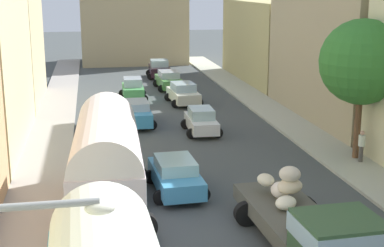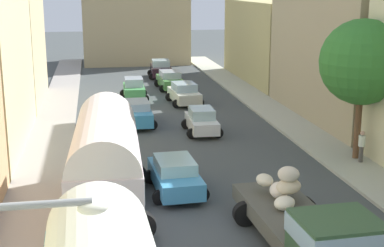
# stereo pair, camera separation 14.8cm
# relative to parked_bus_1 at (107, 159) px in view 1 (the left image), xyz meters

# --- Properties ---
(ground_plane) EXTENTS (154.00, 154.00, 0.00)m
(ground_plane) POSITION_rel_parked_bus_1_xyz_m (4.43, 10.57, -2.15)
(ground_plane) COLOR #414747
(sidewalk_left) EXTENTS (2.50, 70.00, 0.14)m
(sidewalk_left) POSITION_rel_parked_bus_1_xyz_m (-2.82, 10.57, -2.08)
(sidewalk_left) COLOR #99948E
(sidewalk_left) RESTS_ON ground
(sidewalk_right) EXTENTS (2.50, 70.00, 0.14)m
(sidewalk_right) POSITION_rel_parked_bus_1_xyz_m (11.68, 10.57, -2.08)
(sidewalk_right) COLOR #ADAF9C
(sidewalk_right) RESTS_ON ground
(building_left_3) EXTENTS (5.05, 10.43, 14.18)m
(building_left_3) POSITION_rel_parked_bus_1_xyz_m (-6.37, 21.66, 4.96)
(building_left_3) COLOR #C6B386
(building_left_3) RESTS_ON ground
(building_right_2) EXTENTS (6.39, 14.19, 13.01)m
(building_right_2) POSITION_rel_parked_bus_1_xyz_m (15.83, 13.32, 4.38)
(building_right_2) COLOR tan
(building_right_2) RESTS_ON ground
(building_right_3) EXTENTS (4.93, 14.95, 7.10)m
(building_right_3) POSITION_rel_parked_bus_1_xyz_m (15.39, 28.16, 1.39)
(building_right_3) COLOR tan
(building_right_3) RESTS_ON ground
(distant_church) EXTENTS (11.36, 7.43, 18.69)m
(distant_church) POSITION_rel_parked_bus_1_xyz_m (4.43, 42.53, 4.23)
(distant_church) COLOR tan
(distant_church) RESTS_ON ground
(parked_bus_1) EXTENTS (3.56, 8.38, 3.95)m
(parked_bus_1) POSITION_rel_parked_bus_1_xyz_m (0.00, 0.00, 0.00)
(parked_bus_1) COLOR silver
(parked_bus_1) RESTS_ON ground
(cargo_truck_0) EXTENTS (3.34, 7.61, 2.37)m
(cargo_truck_0) POSITION_rel_parked_bus_1_xyz_m (6.12, -5.11, -0.99)
(cargo_truck_0) COLOR #304E2F
(cargo_truck_0) RESTS_ON ground
(car_0) EXTENTS (2.15, 3.71, 1.51)m
(car_0) POSITION_rel_parked_bus_1_xyz_m (5.79, 10.96, -1.40)
(car_0) COLOR white
(car_0) RESTS_ON ground
(car_1) EXTENTS (2.49, 4.15, 1.56)m
(car_1) POSITION_rel_parked_bus_1_xyz_m (6.14, 19.42, -1.37)
(car_1) COLOR beige
(car_1) RESTS_ON ground
(car_2) EXTENTS (2.40, 4.41, 1.53)m
(car_2) POSITION_rel_parked_bus_1_xyz_m (5.93, 25.52, -1.38)
(car_2) COLOR #529347
(car_2) RESTS_ON ground
(car_3) EXTENTS (2.50, 3.87, 1.69)m
(car_3) POSITION_rel_parked_bus_1_xyz_m (5.88, 31.57, -1.32)
(car_3) COLOR #2B1A24
(car_3) RESTS_ON ground
(car_5) EXTENTS (2.44, 4.18, 1.46)m
(car_5) POSITION_rel_parked_bus_1_xyz_m (2.86, 1.70, -1.41)
(car_5) COLOR #4393C1
(car_5) RESTS_ON ground
(car_6) EXTENTS (2.20, 4.25, 1.52)m
(car_6) POSITION_rel_parked_bus_1_xyz_m (2.24, 13.60, -1.38)
(car_6) COLOR #398DC4
(car_6) RESTS_ON ground
(car_7) EXTENTS (2.17, 3.67, 1.69)m
(car_7) POSITION_rel_parked_bus_1_xyz_m (2.63, 21.55, -1.33)
(car_7) COLOR #449550
(car_7) RESTS_ON ground
(pedestrian_0) EXTENTS (0.36, 0.36, 1.70)m
(pedestrian_0) POSITION_rel_parked_bus_1_xyz_m (12.26, 3.79, -1.18)
(pedestrian_0) COLOR #4A4844
(pedestrian_0) RESTS_ON ground
(roadside_tree_2) EXTENTS (4.12, 4.12, 6.97)m
(roadside_tree_2) POSITION_rel_parked_bus_1_xyz_m (12.33, 4.47, 2.74)
(roadside_tree_2) COLOR brown
(roadside_tree_2) RESTS_ON ground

